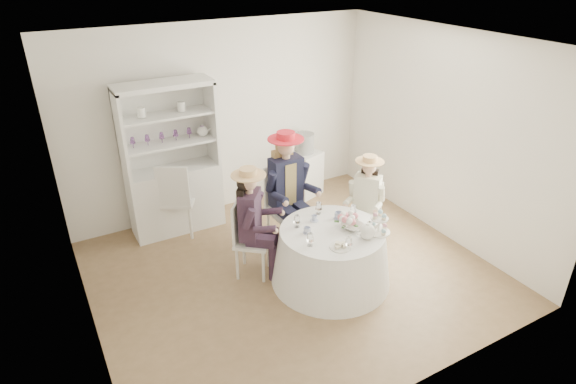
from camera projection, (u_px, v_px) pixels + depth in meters
ground at (292, 272)px, 5.84m from camera, size 4.50×4.50×0.00m
ceiling at (293, 43)px, 4.62m from camera, size 4.50×4.50×0.00m
wall_back at (222, 120)px, 6.78m from camera, size 4.50×0.00×4.50m
wall_front at (423, 265)px, 3.67m from camera, size 4.50×0.00×4.50m
wall_left at (72, 223)px, 4.24m from camera, size 0.00×4.50×4.50m
wall_right at (443, 136)px, 6.21m from camera, size 0.00×4.50×4.50m
tea_table at (331, 256)px, 5.56m from camera, size 1.39×1.39×0.68m
hutch at (174, 180)px, 6.47m from camera, size 1.22×0.46×2.06m
side_table at (304, 173)px, 7.57m from camera, size 0.58×0.58×0.71m
hatbox at (304, 143)px, 7.34m from camera, size 0.35×0.35×0.30m
guest_left at (252, 217)px, 5.49m from camera, size 0.59×0.57×1.38m
guest_mid at (287, 184)px, 6.00m from camera, size 0.57×0.59×1.57m
guest_right at (366, 196)px, 6.08m from camera, size 0.54×0.52×1.26m
spare_chair at (176, 198)px, 6.35m from camera, size 0.60×0.60×1.07m
teacup_a at (307, 231)px, 5.33m from camera, size 0.10×0.10×0.06m
teacup_b at (314, 219)px, 5.57m from camera, size 0.09×0.09×0.07m
teacup_c at (338, 216)px, 5.62m from camera, size 0.13×0.13×0.08m
flower_bowl at (352, 227)px, 5.41m from camera, size 0.31×0.31×0.06m
flower_arrangement at (347, 219)px, 5.44m from camera, size 0.20×0.20×0.08m
table_teapot at (367, 231)px, 5.23m from camera, size 0.25×0.18×0.19m
sandwich_plate at (340, 246)px, 5.09m from camera, size 0.23×0.23×0.05m
cupcake_stand at (379, 225)px, 5.33m from camera, size 0.26×0.26×0.25m
stemware_set at (333, 225)px, 5.37m from camera, size 0.84×0.88×0.15m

